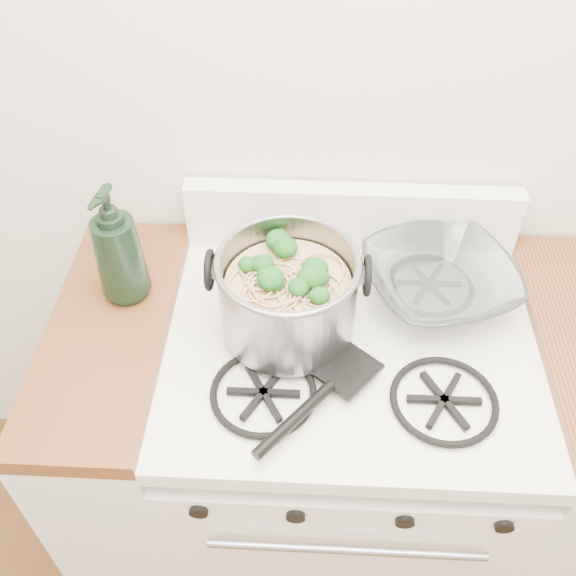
# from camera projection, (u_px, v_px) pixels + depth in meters

# --- Properties ---
(gas_range) EXTENTS (0.76, 0.66, 0.92)m
(gas_range) POSITION_uv_depth(u_px,v_px,m) (339.00, 456.00, 1.65)
(gas_range) COLOR white
(gas_range) RESTS_ON ground
(counter_left) EXTENTS (0.25, 0.65, 0.92)m
(counter_left) POSITION_uv_depth(u_px,v_px,m) (143.00, 441.00, 1.65)
(counter_left) COLOR silver
(counter_left) RESTS_ON ground
(stock_pot) EXTENTS (0.31, 0.28, 0.19)m
(stock_pot) POSITION_uv_depth(u_px,v_px,m) (288.00, 295.00, 1.26)
(stock_pot) COLOR gray
(stock_pot) RESTS_ON gas_range
(spatula) EXTENTS (0.42, 0.42, 0.02)m
(spatula) POSITION_uv_depth(u_px,v_px,m) (349.00, 368.00, 1.23)
(spatula) COLOR black
(spatula) RESTS_ON gas_range
(glass_bowl) EXTENTS (0.16, 0.16, 0.03)m
(glass_bowl) POSITION_uv_depth(u_px,v_px,m) (437.00, 287.00, 1.37)
(glass_bowl) COLOR white
(glass_bowl) RESTS_ON gas_range
(bottle) EXTENTS (0.13, 0.13, 0.27)m
(bottle) POSITION_uv_depth(u_px,v_px,m) (117.00, 245.00, 1.29)
(bottle) COLOR black
(bottle) RESTS_ON counter_left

